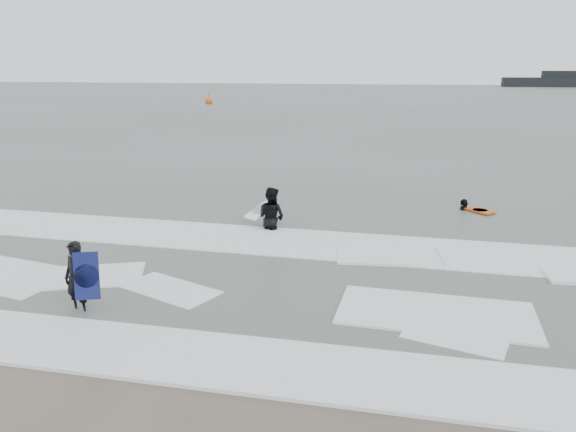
% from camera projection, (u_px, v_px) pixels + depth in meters
% --- Properties ---
extents(ground, '(320.00, 320.00, 0.00)m').
position_uv_depth(ground, '(223.00, 344.00, 10.07)').
color(ground, brown).
rests_on(ground, ground).
extents(sea, '(320.00, 320.00, 0.00)m').
position_uv_depth(sea, '(403.00, 100.00, 85.24)').
color(sea, '#47544C').
rests_on(sea, ground).
extents(surfer_centre, '(0.63, 0.48, 1.53)m').
position_uv_depth(surfer_centre, '(80.00, 313.00, 11.36)').
color(surfer_centre, black).
rests_on(surfer_centre, ground).
extents(surfer_wading, '(1.11, 1.00, 1.89)m').
position_uv_depth(surfer_wading, '(271.00, 230.00, 17.15)').
color(surfer_wading, black).
rests_on(surfer_wading, ground).
extents(surfer_right_near, '(0.86, 0.98, 1.58)m').
position_uv_depth(surfer_right_near, '(464.00, 211.00, 19.43)').
color(surfer_right_near, black).
rests_on(surfer_right_near, ground).
extents(surf_foam, '(30.03, 9.06, 0.09)m').
position_uv_depth(surf_foam, '(275.00, 272.00, 13.54)').
color(surf_foam, white).
rests_on(surf_foam, ground).
extents(bodyboards, '(9.08, 11.00, 1.25)m').
position_uv_depth(bodyboards, '(310.00, 225.00, 15.84)').
color(bodyboards, '#10154B').
rests_on(bodyboards, ground).
extents(buoy, '(1.00, 1.00, 1.65)m').
position_uv_depth(buoy, '(209.00, 101.00, 75.57)').
color(buoy, '#DB5409').
rests_on(buoy, ground).
extents(vessel_horizon, '(29.16, 5.21, 3.96)m').
position_uv_depth(vessel_horizon, '(564.00, 81.00, 140.81)').
color(vessel_horizon, black).
rests_on(vessel_horizon, ground).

